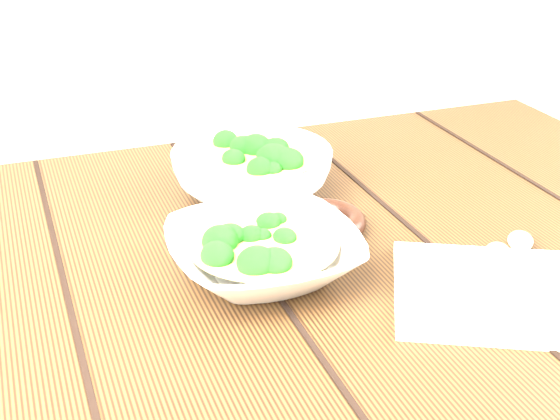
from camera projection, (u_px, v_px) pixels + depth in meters
name	position (u px, v px, depth m)	size (l,w,h in m)	color
table	(275.00, 353.00, 0.90)	(1.20, 0.80, 0.75)	black
soup_bowl_front	(264.00, 252.00, 0.82)	(0.20, 0.20, 0.06)	silver
soup_bowl_back	(252.00, 171.00, 0.99)	(0.23, 0.23, 0.07)	silver
trivet	(324.00, 222.00, 0.91)	(0.10, 0.10, 0.02)	black
napkin	(502.00, 293.00, 0.78)	(0.21, 0.17, 0.01)	beige
spoon_left	(496.00, 268.00, 0.81)	(0.12, 0.15, 0.01)	#BBB8A5
spoon_right	(519.00, 255.00, 0.84)	(0.12, 0.15, 0.01)	#BBB8A5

